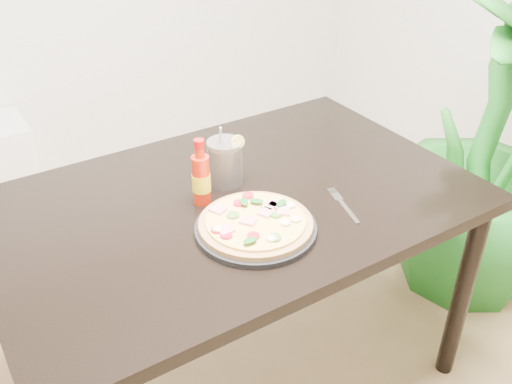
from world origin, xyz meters
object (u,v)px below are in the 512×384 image
houseplant (489,148)px  fork (343,204)px  dining_table (235,220)px  cola_cup (225,163)px  plate (256,228)px  hot_sauce_bottle (201,178)px  pizza (256,222)px

houseplant → fork: bearing=-170.8°
houseplant → dining_table: bearing=176.5°
cola_cup → plate: bearing=-102.7°
fork → dining_table: bearing=155.1°
hot_sauce_bottle → plate: bearing=-75.3°
pizza → fork: size_ratio=1.64×
pizza → houseplant: bearing=5.6°
dining_table → plate: (-0.04, -0.18, 0.09)m
houseplant → hot_sauce_bottle: bearing=175.6°
fork → hot_sauce_bottle: bearing=160.8°
hot_sauce_bottle → cola_cup: hot_sauce_bottle is taller
plate → hot_sauce_bottle: size_ratio=1.63×
plate → fork: size_ratio=1.76×
plate → fork: plate is taller
cola_cup → houseplant: bearing=-8.1°
cola_cup → houseplant: houseplant is taller
hot_sauce_bottle → fork: 0.41m
pizza → fork: pizza is taller
plate → houseplant: houseplant is taller
dining_table → fork: bearing=-40.5°
plate → cola_cup: size_ratio=1.67×
pizza → hot_sauce_bottle: hot_sauce_bottle is taller
fork → pizza: bearing=-170.1°
dining_table → cola_cup: (0.02, 0.09, 0.15)m
dining_table → hot_sauce_bottle: 0.19m
hot_sauce_bottle → fork: bearing=-34.8°
dining_table → plate: bearing=-101.9°
fork → plate: bearing=-170.1°
plate → hot_sauce_bottle: bearing=104.7°
plate → hot_sauce_bottle: 0.22m
hot_sauce_bottle → cola_cup: 0.13m
pizza → fork: 0.28m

